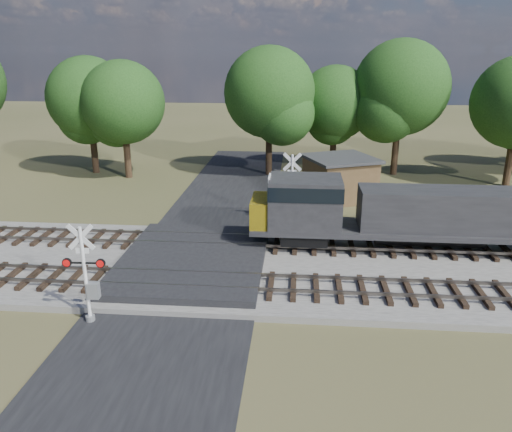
{
  "coord_description": "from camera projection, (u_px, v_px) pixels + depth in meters",
  "views": [
    {
      "loc": [
        5.07,
        -21.87,
        10.28
      ],
      "look_at": [
        3.0,
        2.0,
        2.27
      ],
      "focal_mm": 35.0,
      "sensor_mm": 36.0,
      "label": 1
    }
  ],
  "objects": [
    {
      "name": "crossing_signal_far",
      "position": [
        290.0,
        195.0,
        30.34
      ],
      "size": [
        1.81,
        0.39,
        4.5
      ],
      "rotation": [
        0.0,
        0.0,
        3.11
      ],
      "color": "silver",
      "rests_on": "ground"
    },
    {
      "name": "treeline",
      "position": [
        355.0,
        92.0,
        41.1
      ],
      "size": [
        80.84,
        11.82,
        11.75
      ],
      "color": "black",
      "rests_on": "ground"
    },
    {
      "name": "crossing_signal_near",
      "position": [
        88.0,
        283.0,
        19.25
      ],
      "size": [
        1.67,
        0.36,
        4.15
      ],
      "rotation": [
        0.0,
        0.0,
        0.04
      ],
      "color": "silver",
      "rests_on": "ground"
    },
    {
      "name": "ballast_bed",
      "position": [
        398.0,
        272.0,
        23.95
      ],
      "size": [
        140.0,
        10.0,
        0.3
      ],
      "primitive_type": "cube",
      "color": "gray",
      "rests_on": "ground"
    },
    {
      "name": "road",
      "position": [
        191.0,
        271.0,
        24.33
      ],
      "size": [
        7.0,
        60.0,
        0.08
      ],
      "primitive_type": "cube",
      "color": "black",
      "rests_on": "ground"
    },
    {
      "name": "track_near",
      "position": [
        251.0,
        284.0,
        22.07
      ],
      "size": [
        140.0,
        2.6,
        0.33
      ],
      "color": "black",
      "rests_on": "ballast_bed"
    },
    {
      "name": "equipment_shed",
      "position": [
        340.0,
        178.0,
        35.74
      ],
      "size": [
        5.92,
        5.92,
        3.07
      ],
      "rotation": [
        0.0,
        0.0,
        0.41
      ],
      "color": "#4C3820",
      "rests_on": "ground"
    },
    {
      "name": "track_far",
      "position": [
        260.0,
        243.0,
        26.79
      ],
      "size": [
        140.0,
        2.6,
        0.33
      ],
      "color": "black",
      "rests_on": "ballast_bed"
    },
    {
      "name": "ground",
      "position": [
        191.0,
        271.0,
        24.34
      ],
      "size": [
        160.0,
        160.0,
        0.0
      ],
      "primitive_type": "plane",
      "color": "#414424",
      "rests_on": "ground"
    },
    {
      "name": "crossing_panel",
      "position": [
        193.0,
        261.0,
        24.72
      ],
      "size": [
        7.0,
        9.0,
        0.62
      ],
      "primitive_type": "cube",
      "color": "#262628",
      "rests_on": "ground"
    }
  ]
}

